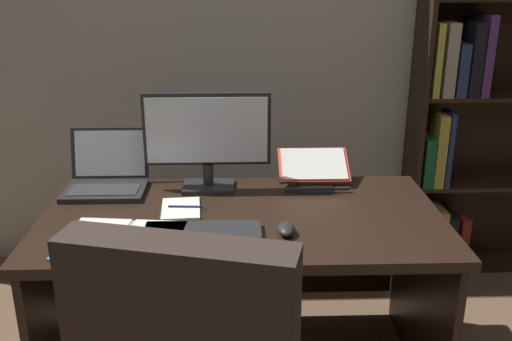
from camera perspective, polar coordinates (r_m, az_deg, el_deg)
name	(u,v)px	position (r m, az deg, el deg)	size (l,w,h in m)	color
wall_back	(248,35)	(3.15, -0.83, 13.44)	(4.80, 0.12, 2.57)	#B2ADA3
desk	(242,250)	(2.38, -1.39, -7.94)	(1.56, 0.82, 0.72)	black
bookshelf	(483,103)	(3.28, 21.79, 6.32)	(0.98, 0.27, 1.98)	black
monitor	(207,140)	(2.42, -4.90, 3.02)	(0.54, 0.16, 0.42)	#232326
laptop	(107,178)	(2.54, -14.72, -0.71)	(0.34, 0.30, 0.24)	#232326
keyboard	(203,232)	(2.06, -5.36, -6.18)	(0.42, 0.15, 0.02)	#232326
computer_mouse	(286,229)	(2.06, 3.04, -5.88)	(0.06, 0.10, 0.04)	#232326
reading_stand_with_book	(314,169)	(2.53, 5.83, 0.16)	(0.31, 0.24, 0.13)	#232326
open_binder	(123,240)	(2.05, -13.22, -6.77)	(0.45, 0.35, 0.02)	#2D84C6
notepad	(181,209)	(2.28, -7.54, -3.81)	(0.15, 0.21, 0.01)	white
pen	(186,206)	(2.28, -7.05, -3.60)	(0.01, 0.01, 0.14)	navy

